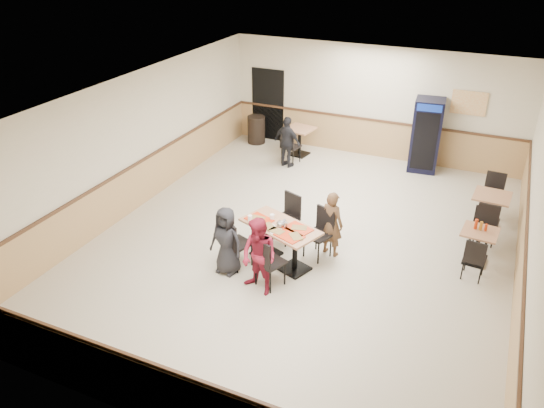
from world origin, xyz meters
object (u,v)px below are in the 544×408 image
at_px(lone_diner, 287,142).
at_px(pepsi_cooler, 426,135).
at_px(main_table, 280,238).
at_px(diner_man_opposite, 332,224).
at_px(diner_woman_left, 226,241).
at_px(back_table, 300,137).
at_px(trash_bin, 256,130).
at_px(side_table_near, 478,242).
at_px(side_table_far, 490,206).
at_px(diner_woman_right, 259,257).

distance_m(lone_diner, pepsi_cooler, 3.56).
bearing_deg(main_table, diner_man_opposite, 62.10).
height_order(main_table, diner_woman_left, diner_woman_left).
bearing_deg(main_table, back_table, 128.31).
xyz_separation_m(diner_woman_left, trash_bin, (-2.37, 6.15, -0.26)).
bearing_deg(diner_man_opposite, main_table, 55.34).
xyz_separation_m(side_table_near, back_table, (-5.03, 3.60, 0.07)).
distance_m(side_table_near, pepsi_cooler, 4.37).
bearing_deg(back_table, main_table, -72.27).
bearing_deg(side_table_far, trash_bin, 159.40).
xyz_separation_m(lone_diner, pepsi_cooler, (3.31, 1.28, 0.26)).
relative_size(diner_woman_right, lone_diner, 1.04).
bearing_deg(side_table_near, diner_man_opposite, -162.18).
distance_m(side_table_far, pepsi_cooler, 3.14).
height_order(side_table_far, back_table, back_table).
relative_size(side_table_near, side_table_far, 0.89).
height_order(diner_man_opposite, side_table_near, diner_man_opposite).
distance_m(main_table, trash_bin, 6.31).
bearing_deg(diner_woman_left, lone_diner, 105.82).
bearing_deg(diner_woman_left, main_table, 47.33).
distance_m(diner_woman_left, diner_woman_right, 0.86).
xyz_separation_m(back_table, trash_bin, (-1.50, 0.35, -0.12)).
distance_m(back_table, trash_bin, 1.54).
xyz_separation_m(side_table_near, trash_bin, (-6.53, 3.95, -0.05)).
xyz_separation_m(diner_man_opposite, lone_diner, (-2.41, 3.56, 0.02)).
distance_m(diner_woman_left, lone_diner, 5.00).
height_order(main_table, back_table, main_table).
height_order(back_table, trash_bin, trash_bin).
distance_m(diner_man_opposite, lone_diner, 4.29).
relative_size(lone_diner, side_table_far, 1.77).
xyz_separation_m(main_table, side_table_near, (3.39, 1.52, -0.08)).
height_order(side_table_far, pepsi_cooler, pepsi_cooler).
bearing_deg(diner_man_opposite, diner_woman_left, 55.34).
bearing_deg(trash_bin, back_table, -13.14).
relative_size(diner_man_opposite, pepsi_cooler, 0.70).
xyz_separation_m(diner_man_opposite, trash_bin, (-3.91, 4.79, -0.26)).
xyz_separation_m(diner_woman_right, pepsi_cooler, (1.64, 6.50, 0.23)).
distance_m(main_table, lone_diner, 4.55).
xyz_separation_m(diner_man_opposite, side_table_near, (2.62, 0.84, -0.21)).
distance_m(side_table_near, side_table_far, 1.47).
bearing_deg(diner_woman_left, pepsi_cooler, 74.31).
distance_m(diner_woman_left, trash_bin, 6.60).
distance_m(main_table, side_table_near, 3.71).
bearing_deg(trash_bin, lone_diner, -39.46).
distance_m(lone_diner, trash_bin, 1.96).
bearing_deg(side_table_near, trash_bin, 148.81).
bearing_deg(side_table_near, main_table, -155.79).
bearing_deg(lone_diner, side_table_near, 165.72).
bearing_deg(lone_diner, back_table, -75.90).
xyz_separation_m(diner_man_opposite, back_table, (-2.41, 4.44, -0.15)).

